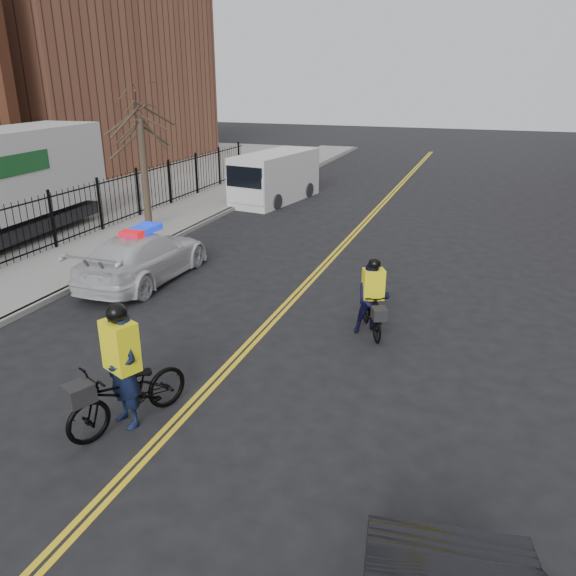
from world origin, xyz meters
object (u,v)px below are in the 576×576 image
(cargo_van, at_px, (274,178))
(cyclist_near, at_px, (124,383))
(police_cruiser, at_px, (144,257))
(cyclist_far, at_px, (372,304))

(cargo_van, bearing_deg, cyclist_near, -67.59)
(cargo_van, xyz_separation_m, cyclist_near, (4.19, -17.81, -0.33))
(police_cruiser, distance_m, cyclist_near, 7.36)
(police_cruiser, xyz_separation_m, cyclist_far, (6.94, -1.33, -0.00))
(cargo_van, relative_size, cyclist_far, 3.06)
(police_cruiser, distance_m, cyclist_far, 7.06)
(cyclist_near, xyz_separation_m, cyclist_far, (3.17, 4.99, -0.06))
(cyclist_far, bearing_deg, cyclist_near, -147.51)
(police_cruiser, relative_size, cyclist_far, 2.67)
(police_cruiser, distance_m, cargo_van, 11.51)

